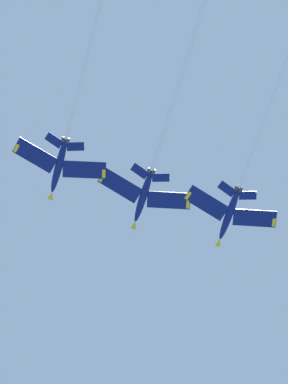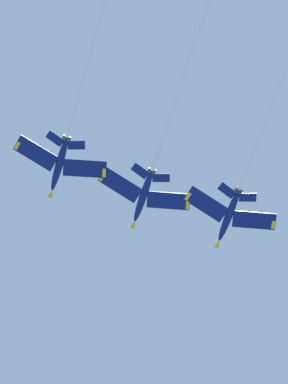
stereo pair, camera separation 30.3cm
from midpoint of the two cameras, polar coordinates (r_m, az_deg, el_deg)
jet_inner_left at (r=155.05m, az=-5.67°, el=4.76°), size 48.18×20.08×11.42m
jet_centre at (r=153.58m, az=1.36°, el=3.95°), size 53.06×20.05×13.90m
jet_inner_right at (r=156.72m, az=7.17°, el=0.17°), size 44.21×20.04×11.01m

